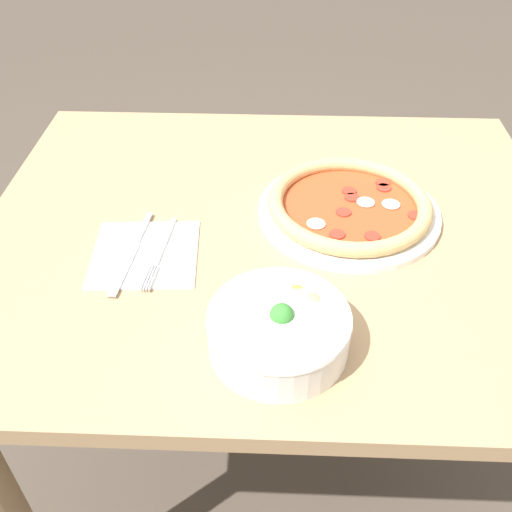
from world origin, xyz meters
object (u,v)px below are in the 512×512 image
at_px(bowl, 276,328).
at_px(pizza, 347,206).
at_px(knife, 131,248).
at_px(fork, 158,251).

bearing_deg(bowl, pizza, -111.30).
distance_m(pizza, bowl, 0.33).
height_order(pizza, knife, pizza).
distance_m(bowl, knife, 0.31).
distance_m(bowl, fork, 0.27).
height_order(pizza, fork, pizza).
xyz_separation_m(pizza, knife, (0.36, 0.11, -0.01)).
height_order(bowl, knife, bowl).
height_order(fork, knife, same).
bearing_deg(pizza, knife, 17.57).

